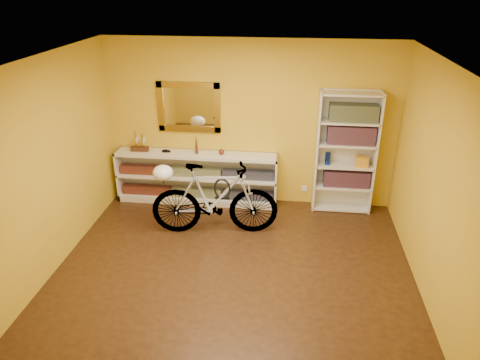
# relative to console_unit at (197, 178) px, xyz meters

# --- Properties ---
(floor) EXTENTS (4.50, 4.00, 0.01)m
(floor) POSITION_rel_console_unit_xyz_m (0.84, -1.81, -0.43)
(floor) COLOR black
(floor) RESTS_ON ground
(ceiling) EXTENTS (4.50, 4.00, 0.01)m
(ceiling) POSITION_rel_console_unit_xyz_m (0.84, -1.81, 2.18)
(ceiling) COLOR silver
(ceiling) RESTS_ON ground
(back_wall) EXTENTS (4.50, 0.01, 2.60)m
(back_wall) POSITION_rel_console_unit_xyz_m (0.84, 0.19, 0.88)
(back_wall) COLOR gold
(back_wall) RESTS_ON ground
(left_wall) EXTENTS (0.01, 4.00, 2.60)m
(left_wall) POSITION_rel_console_unit_xyz_m (-1.41, -1.81, 0.88)
(left_wall) COLOR gold
(left_wall) RESTS_ON ground
(right_wall) EXTENTS (0.01, 4.00, 2.60)m
(right_wall) POSITION_rel_console_unit_xyz_m (3.10, -1.81, 0.88)
(right_wall) COLOR gold
(right_wall) RESTS_ON ground
(gilt_mirror) EXTENTS (0.98, 0.06, 0.78)m
(gilt_mirror) POSITION_rel_console_unit_xyz_m (-0.11, 0.15, 1.12)
(gilt_mirror) COLOR olive
(gilt_mirror) RESTS_ON back_wall
(wall_socket) EXTENTS (0.09, 0.02, 0.09)m
(wall_socket) POSITION_rel_console_unit_xyz_m (1.74, 0.17, -0.17)
(wall_socket) COLOR silver
(wall_socket) RESTS_ON back_wall
(console_unit) EXTENTS (2.60, 0.35, 0.85)m
(console_unit) POSITION_rel_console_unit_xyz_m (0.00, 0.00, 0.00)
(console_unit) COLOR silver
(console_unit) RESTS_ON floor
(cd_row_lower) EXTENTS (2.50, 0.13, 0.14)m
(cd_row_lower) POSITION_rel_console_unit_xyz_m (0.00, -0.02, -0.26)
(cd_row_lower) COLOR black
(cd_row_lower) RESTS_ON console_unit
(cd_row_upper) EXTENTS (2.50, 0.13, 0.14)m
(cd_row_upper) POSITION_rel_console_unit_xyz_m (0.00, -0.02, 0.11)
(cd_row_upper) COLOR navy
(cd_row_upper) RESTS_ON console_unit
(model_ship) EXTENTS (0.29, 0.12, 0.33)m
(model_ship) POSITION_rel_console_unit_xyz_m (-0.91, 0.00, 0.59)
(model_ship) COLOR #391E10
(model_ship) RESTS_ON console_unit
(toy_car) EXTENTS (0.00, 0.01, 0.00)m
(toy_car) POSITION_rel_console_unit_xyz_m (-0.47, 0.00, 0.43)
(toy_car) COLOR black
(toy_car) RESTS_ON console_unit
(bronze_ornament) EXTENTS (0.06, 0.06, 0.32)m
(bronze_ornament) POSITION_rel_console_unit_xyz_m (0.02, 0.00, 0.59)
(bronze_ornament) COLOR brown
(bronze_ornament) RESTS_ON console_unit
(decorative_orb) EXTENTS (0.09, 0.09, 0.09)m
(decorative_orb) POSITION_rel_console_unit_xyz_m (0.42, 0.00, 0.47)
(decorative_orb) COLOR brown
(decorative_orb) RESTS_ON console_unit
(bookcase) EXTENTS (0.90, 0.30, 1.90)m
(bookcase) POSITION_rel_console_unit_xyz_m (2.32, 0.03, 0.52)
(bookcase) COLOR silver
(bookcase) RESTS_ON floor
(book_row_a) EXTENTS (0.70, 0.22, 0.26)m
(book_row_a) POSITION_rel_console_unit_xyz_m (2.37, 0.03, 0.12)
(book_row_a) COLOR maroon
(book_row_a) RESTS_ON bookcase
(book_row_b) EXTENTS (0.70, 0.22, 0.28)m
(book_row_b) POSITION_rel_console_unit_xyz_m (2.37, 0.03, 0.83)
(book_row_b) COLOR maroon
(book_row_b) RESTS_ON bookcase
(book_row_c) EXTENTS (0.70, 0.22, 0.25)m
(book_row_c) POSITION_rel_console_unit_xyz_m (2.37, 0.03, 1.16)
(book_row_c) COLOR #184B55
(book_row_c) RESTS_ON bookcase
(travel_mug) EXTENTS (0.09, 0.09, 0.19)m
(travel_mug) POSITION_rel_console_unit_xyz_m (2.06, 0.01, 0.44)
(travel_mug) COLOR #16319C
(travel_mug) RESTS_ON bookcase
(red_tin) EXTENTS (0.20, 0.20, 0.20)m
(red_tin) POSITION_rel_console_unit_xyz_m (2.12, 0.06, 1.14)
(red_tin) COLOR maroon
(red_tin) RESTS_ON bookcase
(yellow_bag) EXTENTS (0.22, 0.16, 0.16)m
(yellow_bag) POSITION_rel_console_unit_xyz_m (2.57, -0.01, 0.42)
(yellow_bag) COLOR gold
(yellow_bag) RESTS_ON bookcase
(bicycle) EXTENTS (0.70, 1.88, 1.08)m
(bicycle) POSITION_rel_console_unit_xyz_m (0.46, -0.92, 0.11)
(bicycle) COLOR silver
(bicycle) RESTS_ON floor
(helmet) EXTENTS (0.28, 0.27, 0.21)m
(helmet) POSITION_rel_console_unit_xyz_m (-0.24, -1.00, 0.52)
(helmet) COLOR white
(helmet) RESTS_ON bicycle
(u_lock) EXTENTS (0.23, 0.03, 0.23)m
(u_lock) POSITION_rel_console_unit_xyz_m (0.56, -0.90, 0.28)
(u_lock) COLOR black
(u_lock) RESTS_ON bicycle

